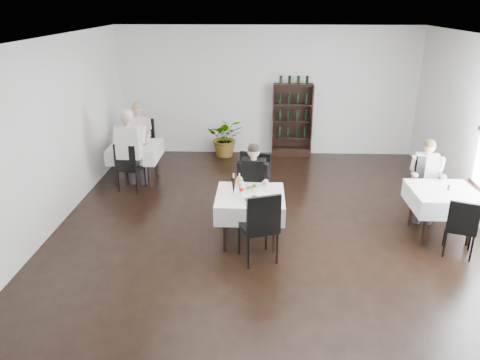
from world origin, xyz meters
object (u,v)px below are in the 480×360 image
Objects in this scene: potted_tree at (226,137)px; diner_main at (253,179)px; main_table at (250,203)px; wine_shelf at (292,121)px.

diner_main is (0.69, -3.67, 0.35)m from potted_tree.
diner_main is at bearing -79.28° from potted_tree.
diner_main reaches higher than main_table.
potted_tree is 3.75m from diner_main.
potted_tree is at bearing -175.82° from wine_shelf.
wine_shelf is at bearing 78.22° from main_table.
wine_shelf is 1.88× the size of potted_tree.
potted_tree is at bearing 99.00° from main_table.
diner_main reaches higher than potted_tree.
potted_tree is (-0.67, 4.20, -0.16)m from main_table.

